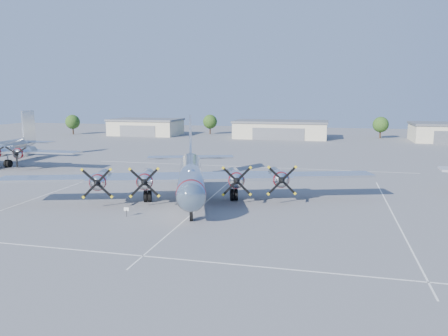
% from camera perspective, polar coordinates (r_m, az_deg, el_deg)
% --- Properties ---
extents(ground, '(260.00, 260.00, 0.00)m').
position_cam_1_polar(ground, '(57.52, -1.58, -3.78)').
color(ground, '#5A5A5C').
rests_on(ground, ground).
extents(parking_lines, '(60.00, 50.08, 0.01)m').
position_cam_1_polar(parking_lines, '(55.88, -2.05, -4.18)').
color(parking_lines, silver).
rests_on(parking_lines, ground).
extents(hangar_west, '(22.60, 14.60, 5.40)m').
position_cam_1_polar(hangar_west, '(148.88, -10.14, 5.32)').
color(hangar_west, beige).
rests_on(hangar_west, ground).
extents(hangar_center, '(28.60, 14.60, 5.40)m').
position_cam_1_polar(hangar_center, '(137.18, 7.42, 5.04)').
color(hangar_center, beige).
rests_on(hangar_center, ground).
extents(tree_far_west, '(4.80, 4.80, 6.64)m').
position_cam_1_polar(tree_far_west, '(157.10, -19.16, 5.71)').
color(tree_far_west, '#382619').
rests_on(tree_far_west, ground).
extents(tree_west, '(4.80, 4.80, 6.64)m').
position_cam_1_polar(tree_west, '(149.66, -1.83, 6.06)').
color(tree_west, '#382619').
rests_on(tree_west, ground).
extents(tree_east, '(4.80, 4.80, 6.64)m').
position_cam_1_polar(tree_east, '(143.13, 19.78, 5.35)').
color(tree_east, '#382619').
rests_on(tree_east, ground).
extents(main_bomber_b29, '(53.60, 44.23, 10.20)m').
position_cam_1_polar(main_bomber_b29, '(57.38, -4.32, -3.84)').
color(main_bomber_b29, white).
rests_on(main_bomber_b29, ground).
extents(info_placard, '(0.55, 0.12, 1.05)m').
position_cam_1_polar(info_placard, '(49.31, -12.63, -5.40)').
color(info_placard, black).
rests_on(info_placard, ground).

